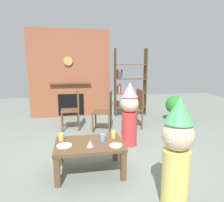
# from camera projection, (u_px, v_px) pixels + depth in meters

# --- Properties ---
(ground_plane) EXTENTS (12.00, 12.00, 0.00)m
(ground_plane) POSITION_uv_depth(u_px,v_px,m) (108.00, 153.00, 3.38)
(ground_plane) COLOR gray
(brick_fireplace_feature) EXTENTS (2.20, 0.28, 2.40)m
(brick_fireplace_feature) POSITION_uv_depth(u_px,v_px,m) (70.00, 74.00, 5.56)
(brick_fireplace_feature) COLOR #935138
(brick_fireplace_feature) RESTS_ON ground_plane
(bookshelf) EXTENTS (0.90, 0.28, 1.90)m
(bookshelf) POSITION_uv_depth(u_px,v_px,m) (128.00, 84.00, 5.71)
(bookshelf) COLOR brown
(bookshelf) RESTS_ON ground_plane
(coffee_table) EXTENTS (0.92, 0.63, 0.43)m
(coffee_table) POSITION_uv_depth(u_px,v_px,m) (89.00, 148.00, 2.74)
(coffee_table) COLOR brown
(coffee_table) RESTS_ON ground_plane
(paper_cup_near_left) EXTENTS (0.06, 0.06, 0.11)m
(paper_cup_near_left) POSITION_uv_depth(u_px,v_px,m) (113.00, 134.00, 2.90)
(paper_cup_near_left) COLOR #F2CC4C
(paper_cup_near_left) RESTS_ON coffee_table
(paper_cup_near_right) EXTENTS (0.07, 0.07, 0.11)m
(paper_cup_near_right) POSITION_uv_depth(u_px,v_px,m) (61.00, 137.00, 2.79)
(paper_cup_near_right) COLOR #F2CC4C
(paper_cup_near_right) RESTS_ON coffee_table
(paper_cup_center) EXTENTS (0.07, 0.07, 0.10)m
(paper_cup_center) POSITION_uv_depth(u_px,v_px,m) (103.00, 138.00, 2.78)
(paper_cup_center) COLOR #669EE0
(paper_cup_center) RESTS_ON coffee_table
(paper_plate_front) EXTENTS (0.17, 0.17, 0.01)m
(paper_plate_front) POSITION_uv_depth(u_px,v_px,m) (116.00, 145.00, 2.62)
(paper_plate_front) COLOR white
(paper_plate_front) RESTS_ON coffee_table
(paper_plate_rear) EXTENTS (0.20, 0.20, 0.01)m
(paper_plate_rear) POSITION_uv_depth(u_px,v_px,m) (64.00, 146.00, 2.62)
(paper_plate_rear) COLOR white
(paper_plate_rear) RESTS_ON coffee_table
(birthday_cake_slice) EXTENTS (0.10, 0.10, 0.09)m
(birthday_cake_slice) POSITION_uv_depth(u_px,v_px,m) (90.00, 143.00, 2.59)
(birthday_cake_slice) COLOR pink
(birthday_cake_slice) RESTS_ON coffee_table
(table_fork) EXTENTS (0.10, 0.13, 0.01)m
(table_fork) POSITION_uv_depth(u_px,v_px,m) (104.00, 137.00, 2.93)
(table_fork) COLOR silver
(table_fork) RESTS_ON coffee_table
(child_with_cone_hat) EXTENTS (0.32, 0.32, 1.17)m
(child_with_cone_hat) POSITION_uv_depth(u_px,v_px,m) (177.00, 151.00, 2.04)
(child_with_cone_hat) COLOR #E0CC66
(child_with_cone_hat) RESTS_ON ground_plane
(child_in_pink) EXTENTS (0.32, 0.32, 1.16)m
(child_in_pink) POSITION_uv_depth(u_px,v_px,m) (130.00, 113.00, 3.62)
(child_in_pink) COLOR #D13838
(child_in_pink) RESTS_ON ground_plane
(dining_chair_left) EXTENTS (0.41, 0.41, 0.90)m
(dining_chair_left) POSITION_uv_depth(u_px,v_px,m) (74.00, 107.00, 4.55)
(dining_chair_left) COLOR brown
(dining_chair_left) RESTS_ON ground_plane
(dining_chair_middle) EXTENTS (0.50, 0.50, 0.90)m
(dining_chair_middle) POSITION_uv_depth(u_px,v_px,m) (106.00, 109.00, 4.41)
(dining_chair_middle) COLOR brown
(dining_chair_middle) RESTS_ON ground_plane
(dining_chair_right) EXTENTS (0.42, 0.42, 0.90)m
(dining_chair_right) POSITION_uv_depth(u_px,v_px,m) (136.00, 106.00, 4.64)
(dining_chair_right) COLOR brown
(dining_chair_right) RESTS_ON ground_plane
(potted_plant_tall) EXTENTS (0.46, 0.46, 0.66)m
(potted_plant_tall) POSITION_uv_depth(u_px,v_px,m) (175.00, 106.00, 5.18)
(potted_plant_tall) COLOR #9E5B42
(potted_plant_tall) RESTS_ON ground_plane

